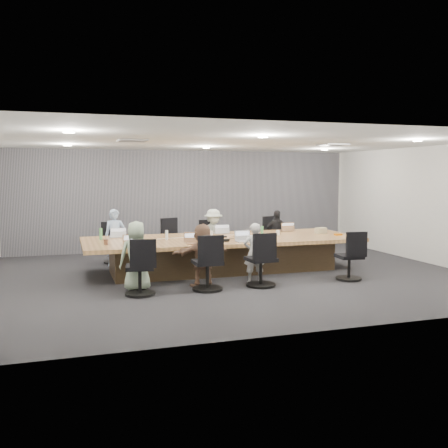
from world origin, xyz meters
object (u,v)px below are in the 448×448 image
object	(u,v)px
chair_7	(349,260)
bottle_green_left	(101,234)
laptop_3	(285,230)
chair_5	(207,267)
chair_1	(168,243)
person_6	(254,253)
person_0	(115,238)
stapler	(225,240)
person_5	(202,255)
person_2	(213,235)
snack_packet	(338,234)
person_4	(137,256)
laptop_2	(220,233)
chair_6	(261,264)
laptop_4	(133,246)
chair_0	(114,247)
chair_3	(271,240)
laptop_5	(195,243)
bottle_clear	(167,235)
conference_table	(223,253)
laptop_6	(245,241)
laptop_0	(117,237)
chair_4	(140,272)
bottle_green_right	(262,231)
canvas_bag	(321,230)
chair_2	(209,244)
mug_brown	(106,242)

from	to	relation	value
chair_7	bottle_green_left	world-z (taller)	bottle_green_left
laptop_3	chair_5	bearing A→B (deg)	39.11
chair_7	laptop_3	size ratio (longest dim) A/B	2.32
chair_1	person_6	bearing A→B (deg)	90.61
person_0	laptop_3	bearing A→B (deg)	1.86
stapler	laptop_3	bearing A→B (deg)	31.74
person_5	bottle_green_left	size ratio (longest dim) A/B	4.92
person_2	snack_packet	distance (m)	3.02
person_4	laptop_2	bearing A→B (deg)	-134.35
chair_1	chair_5	distance (m)	3.40
laptop_2	laptop_3	distance (m)	1.69
chair_6	laptop_4	world-z (taller)	chair_6
chair_0	laptop_4	distance (m)	2.53
laptop_2	bottle_green_left	xyz separation A→B (m)	(-2.77, -0.33, 0.11)
chair_6	stapler	bearing A→B (deg)	106.47
chair_3	laptop_5	xyz separation A→B (m)	(-2.71, -2.50, 0.34)
bottle_clear	conference_table	bearing A→B (deg)	0.49
laptop_2	chair_0	bearing A→B (deg)	-21.59
laptop_4	laptop_5	bearing A→B (deg)	-1.72
chair_7	laptop_5	distance (m)	3.12
laptop_6	bottle_green_left	bearing A→B (deg)	153.18
laptop_5	laptop_4	bearing A→B (deg)	-167.97
chair_1	laptop_3	xyz separation A→B (m)	(2.76, -0.90, 0.31)
chair_3	laptop_0	bearing A→B (deg)	-1.56
chair_4	laptop_4	world-z (taller)	chair_4
bottle_green_right	laptop_0	bearing A→B (deg)	164.66
canvas_bag	person_5	bearing A→B (deg)	-156.82
chair_0	bottle_green_left	world-z (taller)	bottle_green_left
person_5	canvas_bag	world-z (taller)	person_5
chair_6	chair_3	bearing A→B (deg)	60.13
chair_4	laptop_3	xyz separation A→B (m)	(3.95, 2.50, 0.33)
chair_2	laptop_2	distance (m)	0.98
laptop_3	person_5	world-z (taller)	person_5
laptop_3	laptop_5	xyz separation A→B (m)	(-2.71, -1.60, 0.00)
chair_1	laptop_2	world-z (taller)	chair_1
person_2	mug_brown	world-z (taller)	person_2
laptop_3	laptop_0	bearing A→B (deg)	-3.56
chair_2	person_6	xyz separation A→B (m)	(0.04, -3.05, 0.22)
laptop_4	person_5	size ratio (longest dim) A/B	0.29
laptop_0	person_4	world-z (taller)	person_4
laptop_2	canvas_bag	distance (m)	2.39
conference_table	chair_4	size ratio (longest dim) A/B	7.18
bottle_green_left	laptop_4	bearing A→B (deg)	-68.08
chair_1	chair_3	size ratio (longest dim) A/B	1.06
chair_0	chair_3	distance (m)	4.08
laptop_2	laptop_6	size ratio (longest dim) A/B	1.03
chair_2	chair_7	bearing A→B (deg)	123.86
person_6	chair_5	bearing A→B (deg)	25.20
chair_7	laptop_2	distance (m)	3.19
person_6	conference_table	bearing A→B (deg)	-73.71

